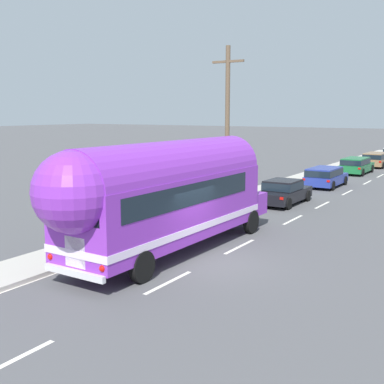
{
  "coord_description": "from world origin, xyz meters",
  "views": [
    {
      "loc": [
        8.31,
        -14.31,
        5.13
      ],
      "look_at": [
        -1.95,
        2.03,
        2.02
      ],
      "focal_mm": 46.42,
      "sensor_mm": 36.0,
      "label": 1
    }
  ],
  "objects_px": {
    "car_lead": "(283,191)",
    "car_fourth": "(376,159)",
    "car_third": "(356,165)",
    "painted_bus": "(164,192)",
    "utility_pole": "(227,126)",
    "car_second": "(325,176)"
  },
  "relations": [
    {
      "from": "car_second",
      "to": "car_third",
      "type": "xyz_separation_m",
      "value": [
        -0.07,
        8.69,
        -0.01
      ]
    },
    {
      "from": "utility_pole",
      "to": "painted_bus",
      "type": "distance_m",
      "value": 9.45
    },
    {
      "from": "car_lead",
      "to": "car_third",
      "type": "bearing_deg",
      "value": 90.08
    },
    {
      "from": "painted_bus",
      "to": "utility_pole",
      "type": "bearing_deg",
      "value": 104.12
    },
    {
      "from": "car_lead",
      "to": "car_fourth",
      "type": "xyz_separation_m",
      "value": [
        0.25,
        22.57,
        0.06
      ]
    },
    {
      "from": "car_lead",
      "to": "car_second",
      "type": "xyz_separation_m",
      "value": [
        0.05,
        7.54,
        0.06
      ]
    },
    {
      "from": "car_fourth",
      "to": "utility_pole",
      "type": "bearing_deg",
      "value": -95.14
    },
    {
      "from": "car_second",
      "to": "car_fourth",
      "type": "relative_size",
      "value": 0.99
    },
    {
      "from": "car_third",
      "to": "car_lead",
      "type": "bearing_deg",
      "value": -89.92
    },
    {
      "from": "painted_bus",
      "to": "car_second",
      "type": "relative_size",
      "value": 2.74
    },
    {
      "from": "painted_bus",
      "to": "car_lead",
      "type": "height_order",
      "value": "painted_bus"
    },
    {
      "from": "painted_bus",
      "to": "car_second",
      "type": "xyz_separation_m",
      "value": [
        -0.16,
        19.41,
        -1.51
      ]
    },
    {
      "from": "painted_bus",
      "to": "car_lead",
      "type": "distance_m",
      "value": 11.98
    },
    {
      "from": "car_third",
      "to": "car_second",
      "type": "bearing_deg",
      "value": -89.52
    },
    {
      "from": "car_fourth",
      "to": "car_second",
      "type": "bearing_deg",
      "value": -90.76
    },
    {
      "from": "car_third",
      "to": "car_fourth",
      "type": "distance_m",
      "value": 6.34
    },
    {
      "from": "car_third",
      "to": "car_fourth",
      "type": "height_order",
      "value": "same"
    },
    {
      "from": "painted_bus",
      "to": "car_lead",
      "type": "relative_size",
      "value": 2.7
    },
    {
      "from": "painted_bus",
      "to": "car_third",
      "type": "height_order",
      "value": "painted_bus"
    },
    {
      "from": "car_second",
      "to": "utility_pole",
      "type": "bearing_deg",
      "value": -101.29
    },
    {
      "from": "painted_bus",
      "to": "car_lead",
      "type": "bearing_deg",
      "value": 90.99
    },
    {
      "from": "painted_bus",
      "to": "car_second",
      "type": "height_order",
      "value": "painted_bus"
    }
  ]
}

